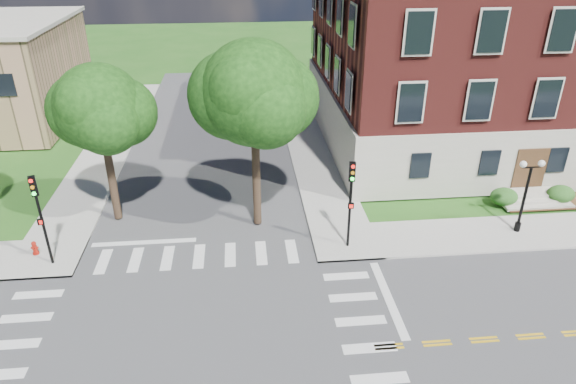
{
  "coord_description": "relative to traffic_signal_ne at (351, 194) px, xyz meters",
  "views": [
    {
      "loc": [
        2.44,
        -15.03,
        15.08
      ],
      "look_at": [
        4.66,
        7.8,
        3.2
      ],
      "focal_mm": 32.0,
      "sensor_mm": 36.0,
      "label": 1
    }
  ],
  "objects": [
    {
      "name": "ground",
      "position": [
        -7.77,
        -7.29,
        -3.19
      ],
      "size": [
        160.0,
        160.0,
        0.0
      ],
      "primitive_type": "plane",
      "color": "#235618",
      "rests_on": "ground"
    },
    {
      "name": "road_ew",
      "position": [
        -7.77,
        -7.29,
        -3.18
      ],
      "size": [
        90.0,
        12.0,
        0.01
      ],
      "primitive_type": "cube",
      "color": "#3D3D3F",
      "rests_on": "ground"
    },
    {
      "name": "road_ns",
      "position": [
        -7.77,
        -7.29,
        -3.18
      ],
      "size": [
        12.0,
        90.0,
        0.01
      ],
      "primitive_type": "cube",
      "color": "#3D3D3F",
      "rests_on": "ground"
    },
    {
      "name": "sidewalk_ne",
      "position": [
        7.6,
        8.09,
        -3.13
      ],
      "size": [
        34.0,
        34.0,
        0.12
      ],
      "color": "#9E9B93",
      "rests_on": "ground"
    },
    {
      "name": "crosswalk_east",
      "position": [
        -0.57,
        -7.29,
        -3.19
      ],
      "size": [
        2.2,
        10.2,
        0.02
      ],
      "primitive_type": null,
      "color": "silver",
      "rests_on": "ground"
    },
    {
      "name": "stop_bar_east",
      "position": [
        1.03,
        -4.29,
        -3.19
      ],
      "size": [
        0.4,
        5.5,
        0.0
      ],
      "primitive_type": "cube",
      "color": "silver",
      "rests_on": "ground"
    },
    {
      "name": "main_building",
      "position": [
        16.22,
        14.7,
        5.15
      ],
      "size": [
        30.6,
        22.4,
        16.5
      ],
      "color": "beige",
      "rests_on": "ground"
    },
    {
      "name": "tree_c",
      "position": [
        -12.63,
        4.2,
        3.5
      ],
      "size": [
        4.64,
        4.64,
        8.92
      ],
      "color": "black",
      "rests_on": "ground"
    },
    {
      "name": "tree_d",
      "position": [
        -4.61,
        2.87,
        4.45
      ],
      "size": [
        5.44,
        5.44,
        10.26
      ],
      "color": "black",
      "rests_on": "ground"
    },
    {
      "name": "traffic_signal_ne",
      "position": [
        0.0,
        0.0,
        0.0
      ],
      "size": [
        0.35,
        0.4,
        4.8
      ],
      "color": "black",
      "rests_on": "ground"
    },
    {
      "name": "traffic_signal_nw",
      "position": [
        -15.02,
        -0.12,
        0.0
      ],
      "size": [
        0.38,
        0.45,
        4.8
      ],
      "color": "black",
      "rests_on": "ground"
    },
    {
      "name": "twin_lamp_west",
      "position": [
        9.63,
        0.58,
        -0.66
      ],
      "size": [
        1.36,
        0.36,
        4.23
      ],
      "color": "black",
      "rests_on": "ground"
    },
    {
      "name": "fire_hydrant",
      "position": [
        -16.11,
        0.79,
        -2.72
      ],
      "size": [
        0.35,
        0.35,
        0.75
      ],
      "color": "#9D170C",
      "rests_on": "ground"
    }
  ]
}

